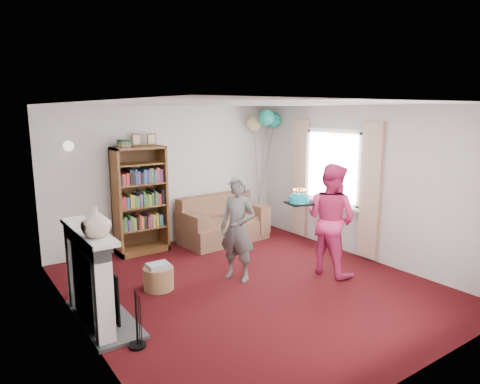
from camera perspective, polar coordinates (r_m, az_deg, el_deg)
ground at (r=6.12m, az=1.51°, el=-12.42°), size 5.00×5.00×0.00m
wall_back at (r=7.87m, az=-9.37°, el=2.17°), size 4.50×0.02×2.50m
wall_left at (r=4.79m, az=-20.76°, el=-4.00°), size 0.02×5.00×2.50m
wall_right at (r=7.30m, az=15.98°, el=1.22°), size 0.02×5.00×2.50m
ceiling at (r=5.62m, az=1.64°, el=11.72°), size 4.50×5.00×0.01m
fireplace at (r=5.24m, az=-18.89°, el=-11.13°), size 0.55×1.80×1.12m
window_bay at (r=7.65m, az=12.23°, el=1.47°), size 0.14×2.02×2.20m
wall_sconce at (r=7.08m, az=-21.92°, el=5.72°), size 0.16×0.23×0.16m
bookcase at (r=7.48m, az=-13.26°, el=-1.17°), size 0.86×0.42×2.04m
sofa at (r=8.07m, az=-2.50°, el=-4.22°), size 1.59×0.84×0.84m
wicker_basket at (r=6.07m, az=-10.80°, el=-11.12°), size 0.41×0.41×0.37m
person_striped at (r=6.13m, az=-0.30°, el=-4.90°), size 0.57×0.65×1.51m
person_magenta at (r=6.48m, az=12.03°, el=-3.58°), size 0.75×0.90×1.66m
birthday_cake at (r=6.32m, az=7.88°, el=-0.99°), size 0.34×0.34×0.22m
balloons at (r=8.49m, az=3.30°, el=9.50°), size 0.78×0.70×1.79m
mantel_vase at (r=4.68m, az=-18.66°, el=-3.77°), size 0.39×0.39×0.32m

